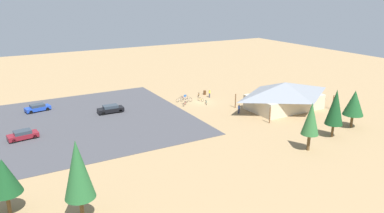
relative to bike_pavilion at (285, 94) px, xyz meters
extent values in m
plane|color=#9E7F56|center=(11.36, -11.37, -2.84)|extent=(160.00, 160.00, 0.00)
cube|color=#424247|center=(38.43, -11.42, -2.81)|extent=(42.68, 34.03, 0.05)
cube|color=beige|center=(0.00, 0.00, -1.46)|extent=(13.36, 7.77, 2.75)
pyramid|color=gray|center=(0.00, 0.00, 1.10)|extent=(15.75, 10.17, 2.37)
cylinder|color=brown|center=(-7.70, -4.91, -1.46)|extent=(0.20, 0.20, 2.75)
cylinder|color=brown|center=(7.70, -4.91, -1.46)|extent=(0.20, 0.20, 2.75)
cylinder|color=brown|center=(-7.70, 4.91, -1.46)|extent=(0.20, 0.20, 2.75)
cylinder|color=brown|center=(7.70, 4.91, -1.46)|extent=(0.20, 0.20, 2.75)
cylinder|color=brown|center=(7.87, -15.89, -2.39)|extent=(0.60, 0.60, 0.90)
cylinder|color=#99999E|center=(15.23, -11.15, -1.74)|extent=(0.08, 0.08, 2.20)
cube|color=#1959B2|center=(15.23, -11.15, -0.94)|extent=(0.56, 0.04, 0.40)
cylinder|color=brown|center=(-2.65, 12.96, -1.77)|extent=(0.43, 0.43, 2.13)
cone|color=#194C23|center=(-2.65, 12.96, 1.33)|extent=(3.24, 3.24, 4.08)
cylinder|color=brown|center=(41.79, 17.14, -1.64)|extent=(0.40, 0.40, 2.40)
cone|color=#235B2D|center=(41.79, 17.14, 2.50)|extent=(2.93, 2.93, 5.87)
cylinder|color=brown|center=(10.39, 16.10, -1.65)|extent=(0.43, 0.43, 2.38)
cone|color=#2D6633|center=(10.39, 16.10, 1.81)|extent=(2.42, 2.42, 4.54)
cylinder|color=brown|center=(47.90, 12.53, -1.70)|extent=(0.38, 0.38, 2.27)
cone|color=#14421E|center=(47.90, 12.53, 1.26)|extent=(3.14, 3.14, 3.66)
cylinder|color=brown|center=(3.43, 14.29, -1.82)|extent=(0.38, 0.38, 2.03)
cone|color=#14421E|center=(3.43, 14.29, 1.90)|extent=(2.66, 2.66, 5.41)
torus|color=black|center=(11.35, -12.42, -2.52)|extent=(0.22, 0.63, 0.64)
torus|color=black|center=(11.09, -11.50, -2.52)|extent=(0.22, 0.63, 0.64)
cylinder|color=yellow|center=(11.22, -11.96, -2.41)|extent=(0.28, 0.86, 0.04)
cylinder|color=yellow|center=(11.27, -12.12, -2.33)|extent=(0.04, 0.04, 0.38)
cube|color=black|center=(11.27, -12.12, -2.14)|extent=(0.13, 0.21, 0.05)
cylinder|color=yellow|center=(11.12, -11.59, -2.28)|extent=(0.04, 0.04, 0.47)
cylinder|color=black|center=(11.12, -11.59, -2.04)|extent=(0.47, 0.16, 0.03)
torus|color=black|center=(15.61, -13.66, -2.47)|extent=(0.73, 0.10, 0.73)
torus|color=black|center=(14.52, -13.75, -2.47)|extent=(0.73, 0.10, 0.73)
cylinder|color=silver|center=(15.06, -13.71, -2.35)|extent=(1.00, 0.12, 0.04)
cylinder|color=silver|center=(15.26, -13.69, -2.24)|extent=(0.04, 0.04, 0.46)
cube|color=black|center=(15.26, -13.69, -2.01)|extent=(0.21, 0.10, 0.05)
cylinder|color=silver|center=(14.63, -13.74, -2.25)|extent=(0.04, 0.04, 0.45)
cylinder|color=black|center=(14.63, -13.74, -2.02)|extent=(0.07, 0.48, 0.03)
torus|color=black|center=(13.05, -14.63, -2.46)|extent=(0.75, 0.07, 0.75)
torus|color=black|center=(14.13, -14.68, -2.46)|extent=(0.75, 0.07, 0.75)
cylinder|color=#722D9E|center=(13.59, -14.66, -2.34)|extent=(1.00, 0.08, 0.04)
cylinder|color=#722D9E|center=(13.39, -14.65, -2.26)|extent=(0.04, 0.04, 0.41)
cube|color=black|center=(13.39, -14.65, -2.05)|extent=(0.20, 0.09, 0.05)
cylinder|color=#722D9E|center=(14.02, -14.67, -2.22)|extent=(0.04, 0.04, 0.48)
cylinder|color=black|center=(14.02, -14.67, -1.98)|extent=(0.05, 0.48, 0.03)
torus|color=black|center=(-9.95, -4.41, -2.47)|extent=(0.47, 0.61, 0.74)
torus|color=black|center=(-9.31, -5.26, -2.47)|extent=(0.47, 0.61, 0.74)
cylinder|color=#2347B7|center=(-9.63, -4.83, -2.35)|extent=(0.61, 0.80, 0.04)
cylinder|color=#2347B7|center=(-9.74, -4.68, -2.24)|extent=(0.04, 0.04, 0.47)
cube|color=black|center=(-9.74, -4.68, -2.00)|extent=(0.18, 0.21, 0.05)
cylinder|color=#2347B7|center=(-9.37, -5.17, -2.22)|extent=(0.04, 0.04, 0.51)
cylinder|color=black|center=(-9.37, -5.17, -1.96)|extent=(0.40, 0.31, 0.03)
torus|color=black|center=(10.13, -14.79, -2.51)|extent=(0.43, 0.54, 0.65)
torus|color=black|center=(9.50, -15.59, -2.51)|extent=(0.43, 0.54, 0.65)
cylinder|color=orange|center=(9.81, -15.19, -2.40)|extent=(0.61, 0.76, 0.04)
cylinder|color=orange|center=(9.93, -15.04, -2.29)|extent=(0.04, 0.04, 0.43)
cube|color=black|center=(9.93, -15.04, -2.08)|extent=(0.19, 0.21, 0.05)
cylinder|color=orange|center=(9.56, -15.51, -2.31)|extent=(0.04, 0.04, 0.40)
cylinder|color=black|center=(9.56, -15.51, -2.11)|extent=(0.40, 0.32, 0.03)
torus|color=black|center=(15.96, -10.47, -2.52)|extent=(0.52, 0.44, 0.65)
torus|color=black|center=(15.12, -11.16, -2.52)|extent=(0.52, 0.44, 0.65)
cylinder|color=red|center=(15.54, -10.81, -2.41)|extent=(0.79, 0.67, 0.04)
cylinder|color=red|center=(15.69, -10.69, -2.32)|extent=(0.04, 0.04, 0.39)
cube|color=black|center=(15.69, -10.69, -2.13)|extent=(0.20, 0.19, 0.05)
cylinder|color=red|center=(15.21, -11.09, -2.28)|extent=(0.04, 0.04, 0.46)
cylinder|color=black|center=(15.21, -11.09, -2.05)|extent=(0.33, 0.39, 0.03)
torus|color=black|center=(-11.17, -0.14, -2.48)|extent=(0.10, 0.72, 0.72)
torus|color=black|center=(-11.26, -1.14, -2.48)|extent=(0.10, 0.72, 0.72)
cylinder|color=black|center=(-11.22, -0.64, -2.36)|extent=(0.12, 0.92, 0.04)
cylinder|color=black|center=(-11.20, -0.46, -2.28)|extent=(0.04, 0.04, 0.40)
cube|color=black|center=(-11.20, -0.46, -2.07)|extent=(0.10, 0.21, 0.05)
cylinder|color=black|center=(-11.25, -1.04, -2.26)|extent=(0.04, 0.04, 0.44)
cylinder|color=black|center=(-11.25, -1.04, -2.03)|extent=(0.48, 0.07, 0.03)
torus|color=black|center=(11.07, -10.27, -2.48)|extent=(0.30, 0.67, 0.71)
torus|color=black|center=(11.46, -9.28, -2.48)|extent=(0.30, 0.67, 0.71)
cylinder|color=#197A7F|center=(11.26, -9.78, -2.37)|extent=(0.39, 0.93, 0.04)
cylinder|color=#197A7F|center=(11.19, -9.96, -2.29)|extent=(0.04, 0.04, 0.39)
cube|color=black|center=(11.19, -9.96, -2.09)|extent=(0.15, 0.22, 0.05)
cylinder|color=#197A7F|center=(11.42, -9.38, -2.23)|extent=(0.04, 0.04, 0.51)
cylinder|color=black|center=(11.42, -9.38, -1.97)|extent=(0.46, 0.21, 0.03)
torus|color=black|center=(14.07, -12.70, -2.46)|extent=(0.76, 0.08, 0.75)
torus|color=black|center=(13.12, -12.75, -2.46)|extent=(0.76, 0.08, 0.75)
cylinder|color=#B7B7BC|center=(13.59, -12.73, -2.34)|extent=(0.88, 0.09, 0.04)
cylinder|color=#B7B7BC|center=(13.77, -12.72, -2.22)|extent=(0.04, 0.04, 0.48)
cube|color=black|center=(13.77, -12.72, -1.98)|extent=(0.20, 0.09, 0.05)
cylinder|color=#B7B7BC|center=(13.21, -12.75, -2.23)|extent=(0.04, 0.04, 0.46)
cylinder|color=black|center=(13.21, -12.75, -2.00)|extent=(0.06, 0.48, 0.03)
cube|color=maroon|center=(44.71, -7.63, -2.24)|extent=(4.47, 2.39, 0.65)
cube|color=#2D3842|center=(44.71, -7.63, -1.66)|extent=(2.58, 1.93, 0.51)
cylinder|color=black|center=(46.05, -6.64, -2.47)|extent=(0.66, 0.30, 0.64)
cylinder|color=black|center=(46.25, -8.27, -2.47)|extent=(0.66, 0.30, 0.64)
cylinder|color=black|center=(43.17, -7.00, -2.47)|extent=(0.66, 0.30, 0.64)
cylinder|color=black|center=(43.37, -8.63, -2.47)|extent=(0.66, 0.30, 0.64)
cube|color=#1E42B2|center=(40.91, -21.03, -2.25)|extent=(4.65, 2.59, 0.64)
cube|color=#2D3842|center=(40.91, -21.03, -1.69)|extent=(2.71, 2.03, 0.47)
cylinder|color=black|center=(42.23, -19.97, -2.47)|extent=(0.67, 0.33, 0.64)
cylinder|color=black|center=(42.53, -21.55, -2.47)|extent=(0.67, 0.33, 0.64)
cylinder|color=black|center=(39.30, -20.52, -2.47)|extent=(0.67, 0.33, 0.64)
cylinder|color=black|center=(39.59, -22.10, -2.47)|extent=(0.67, 0.33, 0.64)
cube|color=black|center=(29.41, -13.53, -2.22)|extent=(4.68, 1.98, 0.70)
cube|color=#2D3842|center=(29.41, -13.53, -1.61)|extent=(2.64, 1.70, 0.51)
cylinder|color=black|center=(31.01, -12.77, -2.47)|extent=(0.65, 0.24, 0.64)
cylinder|color=black|center=(30.96, -14.39, -2.47)|extent=(0.65, 0.24, 0.64)
cylinder|color=black|center=(27.86, -12.67, -2.47)|extent=(0.65, 0.24, 0.64)
cylinder|color=black|center=(27.81, -14.30, -2.47)|extent=(0.65, 0.24, 0.64)
cube|color=#2D3347|center=(9.11, -1.86, -2.40)|extent=(0.40, 0.39, 0.87)
cylinder|color=blue|center=(9.11, -1.86, -1.68)|extent=(0.36, 0.36, 0.58)
sphere|color=tan|center=(9.11, -1.86, -1.27)|extent=(0.24, 0.24, 0.24)
cube|color=#2D3347|center=(8.16, -13.49, -2.38)|extent=(0.37, 0.40, 0.92)
cylinder|color=yellow|center=(8.16, -13.49, -1.62)|extent=(0.36, 0.36, 0.61)
sphere|color=tan|center=(8.16, -13.49, -1.19)|extent=(0.24, 0.24, 0.24)
camera|label=1|loc=(47.57, 49.12, 18.23)|focal=34.21mm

